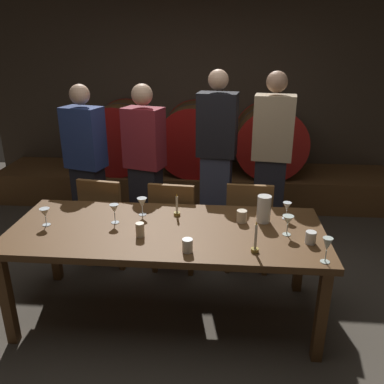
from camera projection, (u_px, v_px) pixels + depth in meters
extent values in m
plane|color=#4C443A|center=(172.00, 303.00, 3.30)|extent=(7.46, 7.46, 0.00)
cube|color=#473A2D|center=(197.00, 92.00, 5.49)|extent=(5.74, 0.24, 2.70)
cube|color=brown|center=(194.00, 184.00, 5.39)|extent=(5.16, 0.90, 0.41)
cylinder|color=brown|center=(121.00, 137.00, 5.23)|extent=(0.87, 0.73, 0.87)
cylinder|color=#9E1411|center=(113.00, 144.00, 4.88)|extent=(0.88, 0.03, 0.88)
cylinder|color=#9E1411|center=(128.00, 131.00, 5.58)|extent=(0.88, 0.03, 0.88)
cylinder|color=#2D2D33|center=(121.00, 137.00, 5.23)|extent=(0.87, 0.04, 0.87)
cylinder|color=brown|center=(194.00, 138.00, 5.16)|extent=(0.87, 0.73, 0.87)
cylinder|color=#9E1411|center=(192.00, 145.00, 4.81)|extent=(0.88, 0.03, 0.88)
cylinder|color=#9E1411|center=(196.00, 132.00, 5.51)|extent=(0.88, 0.03, 0.88)
cylinder|color=#2D2D33|center=(194.00, 138.00, 5.16)|extent=(0.87, 0.04, 0.87)
cylinder|color=brown|center=(269.00, 140.00, 5.09)|extent=(0.87, 0.73, 0.87)
cylinder|color=#B21C16|center=(272.00, 147.00, 4.73)|extent=(0.88, 0.03, 0.88)
cylinder|color=#B21C16|center=(266.00, 133.00, 5.44)|extent=(0.88, 0.03, 0.88)
cylinder|color=#2D2D33|center=(269.00, 140.00, 5.09)|extent=(0.87, 0.04, 0.87)
cube|color=brown|center=(166.00, 231.00, 2.93)|extent=(2.30, 0.93, 0.05)
cube|color=brown|center=(7.00, 300.00, 2.77)|extent=(0.07, 0.07, 0.70)
cube|color=brown|center=(321.00, 317.00, 2.61)|extent=(0.07, 0.07, 0.70)
cube|color=brown|center=(54.00, 244.00, 3.52)|extent=(0.07, 0.07, 0.70)
cube|color=brown|center=(300.00, 254.00, 3.36)|extent=(0.07, 0.07, 0.70)
cube|color=brown|center=(110.00, 218.00, 3.82)|extent=(0.45, 0.45, 0.04)
cube|color=brown|center=(100.00, 203.00, 3.57)|extent=(0.40, 0.10, 0.42)
cube|color=brown|center=(134.00, 233.00, 4.02)|extent=(0.05, 0.05, 0.42)
cube|color=brown|center=(103.00, 230.00, 4.09)|extent=(0.05, 0.05, 0.42)
cube|color=brown|center=(121.00, 250.00, 3.71)|extent=(0.05, 0.05, 0.42)
cube|color=brown|center=(88.00, 246.00, 3.78)|extent=(0.05, 0.05, 0.42)
cube|color=brown|center=(176.00, 223.00, 3.72)|extent=(0.43, 0.43, 0.04)
cube|color=brown|center=(171.00, 208.00, 3.47)|extent=(0.40, 0.07, 0.42)
cube|color=brown|center=(196.00, 238.00, 3.94)|extent=(0.05, 0.05, 0.42)
cube|color=brown|center=(163.00, 235.00, 3.99)|extent=(0.05, 0.05, 0.42)
cube|color=brown|center=(191.00, 255.00, 3.62)|extent=(0.05, 0.05, 0.42)
cube|color=brown|center=(154.00, 252.00, 3.67)|extent=(0.05, 0.05, 0.42)
cube|color=brown|center=(248.00, 223.00, 3.72)|extent=(0.42, 0.42, 0.04)
cube|color=brown|center=(249.00, 208.00, 3.47)|extent=(0.40, 0.06, 0.42)
cube|color=brown|center=(264.00, 237.00, 3.94)|extent=(0.05, 0.05, 0.42)
cube|color=brown|center=(229.00, 235.00, 3.98)|extent=(0.05, 0.05, 0.42)
cube|color=brown|center=(265.00, 254.00, 3.63)|extent=(0.05, 0.05, 0.42)
cube|color=brown|center=(228.00, 252.00, 3.67)|extent=(0.05, 0.05, 0.42)
cube|color=black|center=(90.00, 203.00, 4.24)|extent=(0.34, 0.28, 0.81)
cube|color=navy|center=(84.00, 138.00, 3.98)|extent=(0.43, 0.34, 0.61)
sphere|color=#D8A884|center=(80.00, 94.00, 3.83)|extent=(0.20, 0.20, 0.20)
cube|color=black|center=(147.00, 204.00, 4.22)|extent=(0.35, 0.28, 0.82)
cube|color=maroon|center=(144.00, 138.00, 3.96)|extent=(0.43, 0.34, 0.60)
sphere|color=#D8A884|center=(142.00, 95.00, 3.81)|extent=(0.21, 0.21, 0.21)
cube|color=#33384C|center=(216.00, 199.00, 4.17)|extent=(0.33, 0.24, 0.95)
cube|color=black|center=(217.00, 125.00, 3.89)|extent=(0.41, 0.29, 0.62)
sphere|color=#D8A884|center=(218.00, 80.00, 3.74)|extent=(0.19, 0.19, 0.19)
cube|color=black|center=(268.00, 202.00, 4.11)|extent=(0.33, 0.24, 0.93)
cube|color=tan|center=(274.00, 128.00, 3.83)|extent=(0.41, 0.29, 0.62)
sphere|color=tan|center=(277.00, 82.00, 3.68)|extent=(0.20, 0.20, 0.20)
cylinder|color=olive|center=(177.00, 214.00, 3.13)|extent=(0.05, 0.05, 0.02)
cylinder|color=#EDE5CC|center=(177.00, 204.00, 3.10)|extent=(0.02, 0.02, 0.13)
cone|color=yellow|center=(177.00, 195.00, 3.07)|extent=(0.01, 0.01, 0.02)
cylinder|color=olive|center=(255.00, 250.00, 2.59)|extent=(0.05, 0.05, 0.02)
cylinder|color=#EDE5CC|center=(256.00, 237.00, 2.56)|extent=(0.02, 0.02, 0.17)
cone|color=yellow|center=(257.00, 223.00, 2.52)|extent=(0.01, 0.01, 0.02)
cylinder|color=white|center=(264.00, 209.00, 2.99)|extent=(0.10, 0.10, 0.21)
cylinder|color=white|center=(47.00, 225.00, 2.97)|extent=(0.06, 0.06, 0.00)
cylinder|color=white|center=(46.00, 221.00, 2.96)|extent=(0.01, 0.01, 0.06)
cone|color=white|center=(45.00, 213.00, 2.94)|extent=(0.08, 0.08, 0.07)
cylinder|color=white|center=(115.00, 222.00, 3.01)|extent=(0.06, 0.06, 0.00)
cylinder|color=white|center=(115.00, 217.00, 2.99)|extent=(0.01, 0.01, 0.08)
cone|color=white|center=(114.00, 209.00, 2.97)|extent=(0.07, 0.07, 0.07)
cylinder|color=white|center=(143.00, 215.00, 3.14)|extent=(0.06, 0.06, 0.00)
cylinder|color=white|center=(142.00, 211.00, 3.13)|extent=(0.01, 0.01, 0.06)
cone|color=white|center=(142.00, 203.00, 3.11)|extent=(0.08, 0.08, 0.07)
cylinder|color=silver|center=(287.00, 234.00, 2.83)|extent=(0.06, 0.06, 0.00)
cylinder|color=silver|center=(287.00, 229.00, 2.81)|extent=(0.01, 0.01, 0.07)
cone|color=silver|center=(288.00, 220.00, 2.79)|extent=(0.08, 0.08, 0.07)
cylinder|color=white|center=(286.00, 218.00, 3.08)|extent=(0.06, 0.06, 0.00)
cylinder|color=white|center=(286.00, 214.00, 3.07)|extent=(0.01, 0.01, 0.06)
cone|color=white|center=(287.00, 207.00, 3.04)|extent=(0.07, 0.07, 0.07)
cylinder|color=silver|center=(325.00, 262.00, 2.48)|extent=(0.06, 0.06, 0.00)
cylinder|color=silver|center=(326.00, 256.00, 2.47)|extent=(0.01, 0.01, 0.08)
cone|color=silver|center=(327.00, 244.00, 2.44)|extent=(0.06, 0.06, 0.09)
cylinder|color=beige|center=(140.00, 230.00, 2.79)|extent=(0.06, 0.06, 0.10)
cylinder|color=white|center=(187.00, 245.00, 2.59)|extent=(0.07, 0.07, 0.09)
cylinder|color=beige|center=(242.00, 216.00, 3.01)|extent=(0.08, 0.08, 0.09)
cylinder|color=white|center=(311.00, 237.00, 2.69)|extent=(0.07, 0.07, 0.09)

